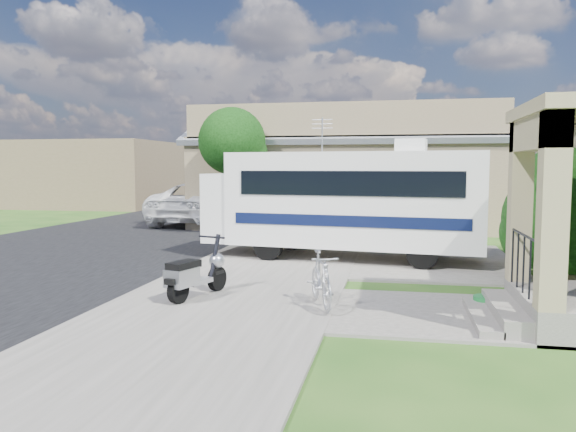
% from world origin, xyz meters
% --- Properties ---
extents(ground, '(120.00, 120.00, 0.00)m').
position_xyz_m(ground, '(0.00, 0.00, 0.00)').
color(ground, '#1B4613').
extents(street_slab, '(9.00, 80.00, 0.02)m').
position_xyz_m(street_slab, '(-7.50, 10.00, 0.01)').
color(street_slab, black).
rests_on(street_slab, ground).
extents(sidewalk_slab, '(4.00, 80.00, 0.06)m').
position_xyz_m(sidewalk_slab, '(-1.00, 10.00, 0.03)').
color(sidewalk_slab, '#605D56').
rests_on(sidewalk_slab, ground).
extents(driveway_slab, '(7.00, 6.00, 0.05)m').
position_xyz_m(driveway_slab, '(1.50, 4.50, 0.03)').
color(driveway_slab, '#605D56').
rests_on(driveway_slab, ground).
extents(walk_slab, '(4.00, 3.00, 0.05)m').
position_xyz_m(walk_slab, '(3.00, -1.00, 0.03)').
color(walk_slab, '#605D56').
rests_on(walk_slab, ground).
extents(warehouse, '(12.50, 8.40, 5.04)m').
position_xyz_m(warehouse, '(0.00, 13.97, 1.99)').
color(warehouse, '#7E6A4E').
rests_on(warehouse, ground).
extents(distant_bldg_far, '(10.00, 8.00, 4.00)m').
position_xyz_m(distant_bldg_far, '(-17.00, 22.00, 2.00)').
color(distant_bldg_far, brown).
rests_on(distant_bldg_far, ground).
extents(distant_bldg_near, '(8.00, 7.00, 3.20)m').
position_xyz_m(distant_bldg_near, '(-15.00, 34.00, 1.60)').
color(distant_bldg_near, '#7E6A4E').
rests_on(distant_bldg_near, ground).
extents(street_tree_a, '(2.44, 2.40, 4.58)m').
position_xyz_m(street_tree_a, '(-3.70, 9.05, 3.25)').
color(street_tree_a, black).
rests_on(street_tree_a, ground).
extents(street_tree_b, '(2.44, 2.40, 4.73)m').
position_xyz_m(street_tree_b, '(-3.70, 19.05, 3.39)').
color(street_tree_b, black).
rests_on(street_tree_b, ground).
extents(street_tree_c, '(2.44, 2.40, 4.42)m').
position_xyz_m(street_tree_c, '(-3.70, 28.05, 3.10)').
color(street_tree_c, black).
rests_on(street_tree_c, ground).
extents(motorhome, '(7.46, 3.19, 3.71)m').
position_xyz_m(motorhome, '(0.69, 4.35, 1.59)').
color(motorhome, white).
rests_on(motorhome, ground).
extents(shrub, '(2.36, 2.25, 2.90)m').
position_xyz_m(shrub, '(5.28, 1.86, 1.48)').
color(shrub, black).
rests_on(shrub, ground).
extents(scooter, '(0.81, 1.64, 1.10)m').
position_xyz_m(scooter, '(-1.60, -0.82, 0.49)').
color(scooter, black).
rests_on(scooter, ground).
extents(bicycle, '(0.94, 1.64, 0.95)m').
position_xyz_m(bicycle, '(0.75, -1.00, 0.47)').
color(bicycle, '#AEB0B6').
rests_on(bicycle, ground).
extents(pickup_truck, '(3.57, 6.71, 1.80)m').
position_xyz_m(pickup_truck, '(-6.04, 12.73, 0.90)').
color(pickup_truck, white).
rests_on(pickup_truck, ground).
extents(van, '(3.03, 5.88, 1.63)m').
position_xyz_m(van, '(-6.54, 19.86, 0.82)').
color(van, white).
rests_on(van, ground).
extents(garden_hose, '(0.44, 0.44, 0.20)m').
position_xyz_m(garden_hose, '(3.55, -0.43, 0.10)').
color(garden_hose, '#156B2B').
rests_on(garden_hose, ground).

